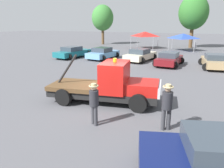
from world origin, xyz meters
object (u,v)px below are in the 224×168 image
at_px(person_near_truck, 167,103).
at_px(parked_car_cream, 140,55).
at_px(parked_car_maroon, 169,59).
at_px(tree_center, 103,18).
at_px(parked_car_tan, 214,61).
at_px(person_at_hood, 94,101).
at_px(tree_left, 193,13).
at_px(tow_truck, 110,86).
at_px(parked_car_teal, 73,52).
at_px(canopy_tent_blue, 183,36).
at_px(canopy_tent_red, 145,34).
at_px(parked_car_skyblue, 103,53).

distance_m(person_near_truck, parked_car_cream, 16.08).
bearing_deg(parked_car_cream, parked_car_maroon, -104.71).
relative_size(parked_car_cream, tree_center, 0.67).
bearing_deg(person_near_truck, parked_car_cream, -10.59).
relative_size(parked_car_cream, parked_car_tan, 1.10).
height_order(person_at_hood, tree_left, tree_left).
bearing_deg(tow_truck, parked_car_teal, 120.37).
xyz_separation_m(person_near_truck, parked_car_teal, (-13.50, 14.22, -0.45)).
distance_m(person_near_truck, canopy_tent_blue, 26.29).
relative_size(person_near_truck, canopy_tent_blue, 0.52).
distance_m(parked_car_cream, parked_car_tan, 7.49).
bearing_deg(tree_left, parked_car_teal, -125.96).
height_order(person_near_truck, canopy_tent_red, canopy_tent_red).
height_order(person_near_truck, tree_center, tree_center).
relative_size(parked_car_teal, parked_car_tan, 1.16).
distance_m(person_near_truck, parked_car_skyblue, 17.70).
bearing_deg(person_at_hood, tree_center, 54.87).
bearing_deg(person_at_hood, person_near_truck, -45.72).
xyz_separation_m(tow_truck, canopy_tent_blue, (1.14, 24.27, 1.23)).
xyz_separation_m(parked_car_skyblue, canopy_tent_blue, (7.65, 11.44, 1.51)).
bearing_deg(tow_truck, person_near_truck, -40.02).
xyz_separation_m(parked_car_teal, tree_center, (-3.88, 16.53, 4.25)).
distance_m(person_at_hood, tree_left, 32.10).
xyz_separation_m(parked_car_teal, parked_car_tan, (15.50, -0.27, -0.00)).
bearing_deg(parked_car_maroon, canopy_tent_blue, 4.90).
bearing_deg(person_near_truck, tree_center, -0.71).
relative_size(tow_truck, person_at_hood, 3.39).
height_order(person_at_hood, canopy_tent_red, canopy_tent_red).
xyz_separation_m(parked_car_skyblue, tree_center, (-7.62, 15.99, 4.25)).
bearing_deg(person_near_truck, canopy_tent_red, -13.53).
xyz_separation_m(parked_car_tan, tree_center, (-19.38, 16.80, 4.25)).
height_order(parked_car_maroon, canopy_tent_blue, canopy_tent_blue).
relative_size(parked_car_tan, canopy_tent_blue, 1.25).
xyz_separation_m(parked_car_maroon, tree_center, (-15.34, 17.13, 4.25)).
bearing_deg(tree_left, canopy_tent_blue, -99.47).
relative_size(tow_truck, canopy_tent_red, 1.65).
height_order(parked_car_tan, canopy_tent_red, canopy_tent_red).
bearing_deg(canopy_tent_blue, tree_left, 80.53).
xyz_separation_m(parked_car_teal, tree_left, (12.20, 16.81, 4.97)).
relative_size(person_at_hood, tree_center, 0.24).
relative_size(person_at_hood, canopy_tent_blue, 0.50).
distance_m(parked_car_teal, parked_car_skyblue, 3.77).
bearing_deg(parked_car_cream, tree_center, 47.41).
xyz_separation_m(parked_car_skyblue, parked_car_cream, (4.37, 0.39, 0.00)).
relative_size(parked_car_cream, canopy_tent_red, 1.35).
height_order(parked_car_teal, parked_car_cream, same).
height_order(parked_car_tan, canopy_tent_blue, canopy_tent_blue).
height_order(canopy_tent_blue, tree_left, tree_left).
relative_size(parked_car_skyblue, parked_car_maroon, 1.07).
xyz_separation_m(tow_truck, person_near_truck, (3.25, -1.92, 0.17)).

